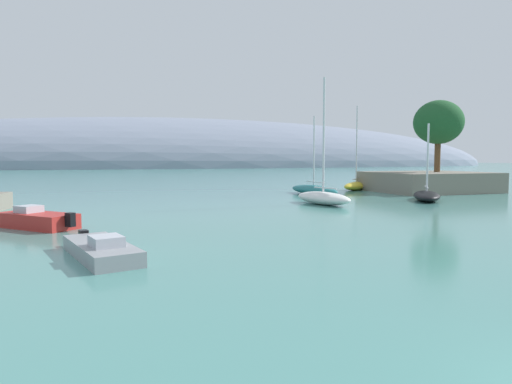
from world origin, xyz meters
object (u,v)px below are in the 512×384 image
Objects in this scene: sailboat_white_mid_mooring at (323,197)px; sailboat_yellow_end_of_line at (356,185)px; tree_clump_shore at (438,123)px; sailboat_teal_near_shore at (314,190)px; motorboat_red_outer at (38,220)px; sailboat_black_outer_mooring at (427,195)px; motorboat_grey_foreground at (101,249)px.

sailboat_yellow_end_of_line is at bearing -51.88° from sailboat_white_mid_mooring.
tree_clump_shore is 18.13m from sailboat_teal_near_shore.
sailboat_white_mid_mooring is at bearing -117.72° from motorboat_red_outer.
sailboat_yellow_end_of_line is at bearing -150.27° from sailboat_black_outer_mooring.
sailboat_white_mid_mooring is at bearing -55.27° from sailboat_black_outer_mooring.
sailboat_white_mid_mooring reaches higher than sailboat_black_outer_mooring.
sailboat_black_outer_mooring is 1.20× the size of motorboat_grey_foreground.
sailboat_white_mid_mooring reaches higher than motorboat_grey_foreground.
sailboat_teal_near_shore is at bearing -179.38° from tree_clump_shore.
sailboat_teal_near_shore is at bearing -33.60° from sailboat_white_mid_mooring.
tree_clump_shore reaches higher than motorboat_grey_foreground.
sailboat_teal_near_shore is (-16.44, -0.18, -7.63)m from tree_clump_shore.
motorboat_grey_foreground is (-17.92, -15.69, -0.31)m from sailboat_white_mid_mooring.
sailboat_white_mid_mooring is at bearing 116.17° from motorboat_grey_foreground.
sailboat_white_mid_mooring is at bearing 151.63° from sailboat_teal_near_shore.
sailboat_yellow_end_of_line reaches higher than sailboat_teal_near_shore.
sailboat_teal_near_shore is 29.69m from motorboat_red_outer.
sailboat_white_mid_mooring is 22.36m from motorboat_red_outer.
sailboat_white_mid_mooring is at bearing 9.99° from sailboat_yellow_end_of_line.
motorboat_grey_foreground is at bearing -146.41° from tree_clump_shore.
sailboat_yellow_end_of_line is at bearing 120.18° from motorboat_grey_foreground.
tree_clump_shore is 1.19× the size of sailboat_black_outer_mooring.
tree_clump_shore is at bearing 108.75° from sailboat_yellow_end_of_line.
tree_clump_shore reaches higher than sailboat_yellow_end_of_line.
motorboat_grey_foreground is (-38.06, -25.27, -7.86)m from tree_clump_shore.
sailboat_yellow_end_of_line reaches higher than motorboat_red_outer.
tree_clump_shore is 15.38m from sailboat_black_outer_mooring.
motorboat_grey_foreground is at bearing 119.02° from sailboat_white_mid_mooring.
sailboat_yellow_end_of_line is 1.74× the size of motorboat_grey_foreground.
sailboat_black_outer_mooring is (10.83, 0.06, -0.15)m from sailboat_white_mid_mooring.
tree_clump_shore reaches higher than sailboat_black_outer_mooring.
motorboat_grey_foreground is at bearing 4.91° from sailboat_yellow_end_of_line.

